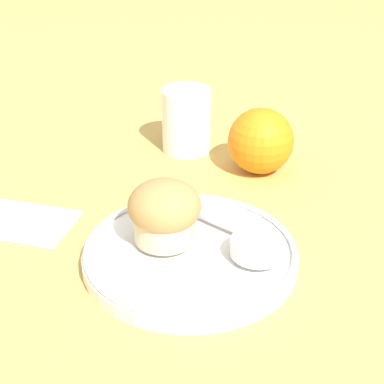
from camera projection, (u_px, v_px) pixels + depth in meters
name	position (u px, v px, depth m)	size (l,w,h in m)	color
ground_plane	(206.00, 268.00, 0.66)	(3.00, 3.00, 0.00)	tan
plate	(190.00, 254.00, 0.66)	(0.22, 0.22, 0.02)	white
muffin	(165.00, 212.00, 0.66)	(0.08, 0.08, 0.07)	beige
cream_ramekin	(258.00, 246.00, 0.64)	(0.06, 0.06, 0.02)	silver
berry_pair	(184.00, 217.00, 0.69)	(0.03, 0.01, 0.01)	maroon
butter_knife	(209.00, 216.00, 0.71)	(0.17, 0.08, 0.00)	silver
orange_fruit	(261.00, 141.00, 0.83)	(0.09, 0.09, 0.09)	orange
juice_glass	(187.00, 120.00, 0.88)	(0.07, 0.07, 0.09)	silver
folded_napkin	(11.00, 220.00, 0.73)	(0.15, 0.08, 0.01)	#D19E93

